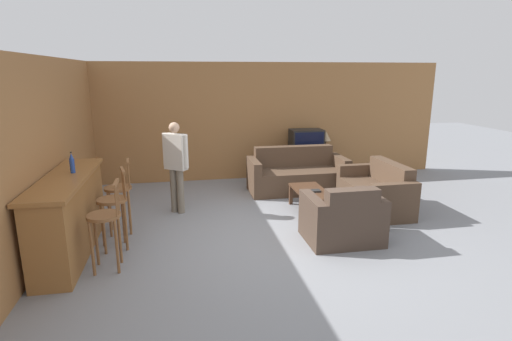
{
  "coord_description": "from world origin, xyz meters",
  "views": [
    {
      "loc": [
        -1.36,
        -5.24,
        2.38
      ],
      "look_at": [
        -0.19,
        0.84,
        0.85
      ],
      "focal_mm": 28.0,
      "sensor_mm": 36.0,
      "label": 1
    }
  ],
  "objects_px": {
    "bar_chair_near": "(106,223)",
    "tv_unit": "(305,166)",
    "bar_chair_far": "(119,194)",
    "book_on_table": "(316,191)",
    "armchair_near": "(343,220)",
    "bottle": "(72,163)",
    "loveseat_right": "(376,192)",
    "bar_chair_mid": "(113,206)",
    "tv": "(306,141)",
    "person_by_window": "(176,162)",
    "couch_far": "(297,175)",
    "table_lamp": "(326,137)",
    "coffee_table": "(311,194)"
  },
  "relations": [
    {
      "from": "armchair_near",
      "to": "person_by_window",
      "type": "height_order",
      "value": "person_by_window"
    },
    {
      "from": "loveseat_right",
      "to": "coffee_table",
      "type": "relative_size",
      "value": 1.43
    },
    {
      "from": "bar_chair_far",
      "to": "tv_unit",
      "type": "distance_m",
      "value": 4.46
    },
    {
      "from": "tv",
      "to": "armchair_near",
      "type": "bearing_deg",
      "value": -98.95
    },
    {
      "from": "tv",
      "to": "bottle",
      "type": "relative_size",
      "value": 2.49
    },
    {
      "from": "armchair_near",
      "to": "table_lamp",
      "type": "xyz_separation_m",
      "value": [
        1.0,
        3.42,
        0.64
      ]
    },
    {
      "from": "table_lamp",
      "to": "coffee_table",
      "type": "bearing_deg",
      "value": -116.07
    },
    {
      "from": "table_lamp",
      "to": "bar_chair_mid",
      "type": "bearing_deg",
      "value": -143.89
    },
    {
      "from": "bar_chair_far",
      "to": "book_on_table",
      "type": "relative_size",
      "value": 7.36
    },
    {
      "from": "book_on_table",
      "to": "armchair_near",
      "type": "bearing_deg",
      "value": -90.01
    },
    {
      "from": "coffee_table",
      "to": "tv",
      "type": "xyz_separation_m",
      "value": [
        0.59,
        2.16,
        0.54
      ]
    },
    {
      "from": "book_on_table",
      "to": "bottle",
      "type": "bearing_deg",
      "value": -169.89
    },
    {
      "from": "bar_chair_mid",
      "to": "loveseat_right",
      "type": "height_order",
      "value": "bar_chair_mid"
    },
    {
      "from": "bar_chair_near",
      "to": "tv_unit",
      "type": "distance_m",
      "value": 5.22
    },
    {
      "from": "bar_chair_near",
      "to": "couch_far",
      "type": "distance_m",
      "value": 4.32
    },
    {
      "from": "armchair_near",
      "to": "person_by_window",
      "type": "relative_size",
      "value": 0.66
    },
    {
      "from": "armchair_near",
      "to": "tv_unit",
      "type": "relative_size",
      "value": 0.88
    },
    {
      "from": "person_by_window",
      "to": "armchair_near",
      "type": "bearing_deg",
      "value": -36.27
    },
    {
      "from": "tv_unit",
      "to": "bottle",
      "type": "bearing_deg",
      "value": -145.41
    },
    {
      "from": "bar_chair_mid",
      "to": "bar_chair_far",
      "type": "bearing_deg",
      "value": 89.97
    },
    {
      "from": "bar_chair_far",
      "to": "person_by_window",
      "type": "xyz_separation_m",
      "value": [
        0.84,
        0.75,
        0.28
      ]
    },
    {
      "from": "bar_chair_mid",
      "to": "couch_far",
      "type": "bearing_deg",
      "value": 34.15
    },
    {
      "from": "bar_chair_near",
      "to": "bar_chair_far",
      "type": "xyz_separation_m",
      "value": [
        -0.0,
        1.2,
        0.0
      ]
    },
    {
      "from": "tv_unit",
      "to": "bar_chair_far",
      "type": "bearing_deg",
      "value": -146.42
    },
    {
      "from": "loveseat_right",
      "to": "bottle",
      "type": "distance_m",
      "value": 4.92
    },
    {
      "from": "bar_chair_mid",
      "to": "couch_far",
      "type": "height_order",
      "value": "bar_chair_mid"
    },
    {
      "from": "bar_chair_near",
      "to": "loveseat_right",
      "type": "height_order",
      "value": "bar_chair_near"
    },
    {
      "from": "book_on_table",
      "to": "bar_chair_near",
      "type": "bearing_deg",
      "value": -155.91
    },
    {
      "from": "bar_chair_mid",
      "to": "coffee_table",
      "type": "distance_m",
      "value": 3.25
    },
    {
      "from": "bar_chair_near",
      "to": "tv_unit",
      "type": "xyz_separation_m",
      "value": [
        3.71,
        3.66,
        -0.3
      ]
    },
    {
      "from": "armchair_near",
      "to": "coffee_table",
      "type": "bearing_deg",
      "value": 92.48
    },
    {
      "from": "bar_chair_far",
      "to": "coffee_table",
      "type": "xyz_separation_m",
      "value": [
        3.11,
        0.3,
        -0.27
      ]
    },
    {
      "from": "bar_chair_mid",
      "to": "armchair_near",
      "type": "height_order",
      "value": "bar_chair_mid"
    },
    {
      "from": "bottle",
      "to": "book_on_table",
      "type": "height_order",
      "value": "bottle"
    },
    {
      "from": "tv",
      "to": "person_by_window",
      "type": "distance_m",
      "value": 3.34
    },
    {
      "from": "bar_chair_mid",
      "to": "bottle",
      "type": "bearing_deg",
      "value": 164.23
    },
    {
      "from": "loveseat_right",
      "to": "table_lamp",
      "type": "relative_size",
      "value": 3.24
    },
    {
      "from": "tv",
      "to": "tv_unit",
      "type": "bearing_deg",
      "value": 90.0
    },
    {
      "from": "bar_chair_near",
      "to": "bar_chair_far",
      "type": "distance_m",
      "value": 1.2
    },
    {
      "from": "couch_far",
      "to": "book_on_table",
      "type": "distance_m",
      "value": 1.42
    },
    {
      "from": "bottle",
      "to": "coffee_table",
      "type": "bearing_deg",
      "value": 11.58
    },
    {
      "from": "armchair_near",
      "to": "tv_unit",
      "type": "xyz_separation_m",
      "value": [
        0.54,
        3.42,
        -0.01
      ]
    },
    {
      "from": "couch_far",
      "to": "armchair_near",
      "type": "height_order",
      "value": "couch_far"
    },
    {
      "from": "bottle",
      "to": "person_by_window",
      "type": "relative_size",
      "value": 0.18
    },
    {
      "from": "armchair_near",
      "to": "coffee_table",
      "type": "relative_size",
      "value": 0.98
    },
    {
      "from": "bar_chair_near",
      "to": "tv_unit",
      "type": "height_order",
      "value": "bar_chair_near"
    },
    {
      "from": "bar_chair_mid",
      "to": "table_lamp",
      "type": "height_order",
      "value": "bar_chair_mid"
    },
    {
      "from": "bar_chair_far",
      "to": "table_lamp",
      "type": "height_order",
      "value": "bar_chair_far"
    },
    {
      "from": "loveseat_right",
      "to": "bottle",
      "type": "bearing_deg",
      "value": -172.18
    },
    {
      "from": "bar_chair_far",
      "to": "person_by_window",
      "type": "distance_m",
      "value": 1.16
    }
  ]
}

